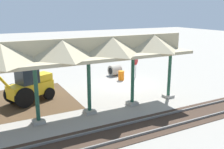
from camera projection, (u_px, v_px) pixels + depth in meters
ground_plane at (124, 84)px, 22.70m from camera, size 120.00×120.00×0.00m
dirt_work_zone at (3, 104)px, 17.78m from camera, size 9.84×7.00×0.01m
platform_canopy at (33, 54)px, 13.77m from camera, size 20.78×3.20×4.90m
rail_tracks at (188, 116)px, 15.75m from camera, size 60.00×2.58×0.15m
stop_sign at (136, 63)px, 24.54m from camera, size 0.69×0.38×2.02m
backhoe at (29, 85)px, 17.92m from camera, size 5.11×3.11×2.82m
concrete_pipe at (115, 70)px, 25.56m from camera, size 1.22×1.21×1.08m
traffic_barrel at (121, 76)px, 23.81m from camera, size 0.56×0.56×0.90m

